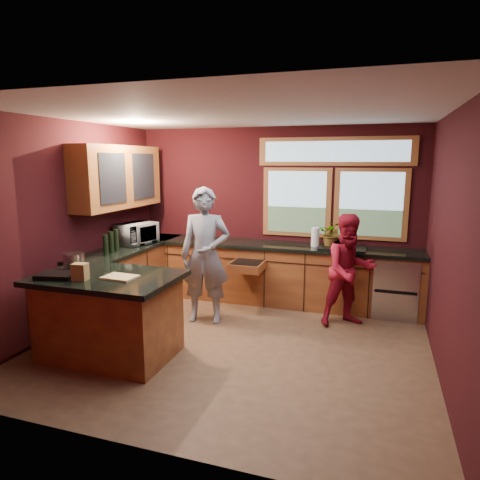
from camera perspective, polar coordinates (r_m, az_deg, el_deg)
The scene contains 14 objects.
floor at distance 5.31m, azimuth -0.80°, elevation -13.80°, with size 4.50×4.50×0.00m, color brown.
room_shell at distance 5.37m, azimuth -5.80°, elevation 6.33°, with size 4.52×4.02×2.71m.
back_counter at distance 6.65m, azimuth 5.59°, elevation -4.52°, with size 4.50×0.64×0.93m.
left_counter at distance 6.69m, azimuth -14.42°, elevation -4.69°, with size 0.64×2.30×0.93m.
island at distance 5.09m, azimuth -17.02°, elevation -9.59°, with size 1.55×1.05×0.95m.
person_grey at distance 5.80m, azimuth -4.67°, elevation -2.06°, with size 0.67×0.44×1.85m, color slate.
person_red at distance 5.86m, azimuth 14.39°, elevation -3.95°, with size 0.73×0.57×1.51m, color maroon.
microwave at distance 6.69m, azimuth -13.63°, elevation 0.83°, with size 0.58×0.40×0.32m, color #999999.
potted_plant at distance 6.44m, azimuth 12.08°, elevation 0.80°, with size 0.34×0.30×0.38m, color #999999.
paper_towel at distance 6.43m, azimuth 10.00°, elevation 0.39°, with size 0.12×0.12×0.28m, color white.
cutting_board at distance 4.79m, azimuth -15.71°, elevation -4.78°, with size 0.35×0.25×0.02m, color tan.
stock_pot at distance 5.37m, azimuth -21.24°, elevation -2.59°, with size 0.24×0.24×0.18m, color #B3B3B8.
paper_bag at distance 4.82m, azimuth -20.54°, elevation -3.99°, with size 0.15×0.12×0.18m, color brown.
black_tray at distance 5.03m, azimuth -23.18°, elevation -4.36°, with size 0.40×0.28×0.05m, color black.
Camera 1 is at (1.57, -4.57, 2.20)m, focal length 32.00 mm.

